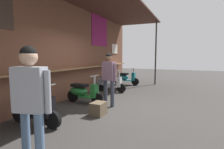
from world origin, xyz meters
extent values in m
plane|color=#383533|center=(0.00, 0.00, 0.00)|extent=(33.39, 33.39, 0.00)
cube|color=brown|center=(0.00, 2.02, 1.86)|extent=(11.92, 0.25, 3.72)
cube|color=brown|center=(0.00, 1.72, 1.13)|extent=(10.73, 0.36, 0.05)
cube|color=#841E56|center=(2.78, 1.89, 2.81)|extent=(1.55, 0.02, 1.48)
cube|color=beige|center=(4.63, 1.88, 2.00)|extent=(0.77, 0.03, 0.54)
cylinder|color=#332D28|center=(5.01, -0.43, 1.76)|extent=(0.08, 0.08, 3.53)
ellipsoid|color=black|center=(-2.11, 1.25, 0.40)|extent=(0.39, 0.71, 0.30)
cube|color=black|center=(-2.10, 1.20, 0.60)|extent=(0.31, 0.56, 0.10)
cube|color=black|center=(-2.10, 0.90, 0.25)|extent=(0.39, 0.51, 0.04)
cube|color=black|center=(-2.09, 0.60, 0.47)|extent=(0.28, 0.17, 0.44)
cylinder|color=#B7B7BC|center=(-2.09, 0.60, 0.60)|extent=(0.07, 0.07, 0.70)
cylinder|color=#B7B7BC|center=(-2.09, 0.60, 0.95)|extent=(0.46, 0.04, 0.04)
cylinder|color=black|center=(-2.09, 0.50, 0.20)|extent=(0.11, 0.40, 0.40)
cylinder|color=black|center=(-2.11, 1.50, 0.20)|extent=(0.11, 0.40, 0.40)
ellipsoid|color=#237533|center=(-0.01, 1.25, 0.40)|extent=(0.42, 0.72, 0.30)
cube|color=black|center=(-0.02, 1.20, 0.60)|extent=(0.33, 0.57, 0.10)
cube|color=#237533|center=(-0.03, 0.90, 0.25)|extent=(0.41, 0.52, 0.04)
cube|color=#237533|center=(-0.05, 0.60, 0.47)|extent=(0.29, 0.17, 0.44)
cylinder|color=#B7B7BC|center=(-0.05, 0.60, 0.60)|extent=(0.07, 0.07, 0.70)
cylinder|color=#B7B7BC|center=(-0.05, 0.60, 0.95)|extent=(0.46, 0.06, 0.04)
cylinder|color=black|center=(-0.05, 0.50, 0.20)|extent=(0.12, 0.40, 0.40)
cylinder|color=black|center=(0.00, 1.50, 0.20)|extent=(0.12, 0.40, 0.40)
ellipsoid|color=#B2B5BA|center=(2.11, 1.25, 0.40)|extent=(0.39, 0.70, 0.30)
cube|color=black|center=(2.11, 1.20, 0.60)|extent=(0.31, 0.55, 0.10)
cube|color=#B2B5BA|center=(2.11, 0.90, 0.25)|extent=(0.39, 0.50, 0.04)
cube|color=#B2B5BA|center=(2.12, 0.60, 0.47)|extent=(0.28, 0.16, 0.44)
cylinder|color=#B7B7BC|center=(2.12, 0.60, 0.60)|extent=(0.07, 0.07, 0.70)
cylinder|color=#B7B7BC|center=(2.12, 0.60, 0.95)|extent=(0.46, 0.04, 0.04)
cylinder|color=black|center=(2.12, 0.50, 0.20)|extent=(0.10, 0.40, 0.40)
cylinder|color=black|center=(2.11, 1.50, 0.20)|extent=(0.10, 0.40, 0.40)
ellipsoid|color=#197075|center=(4.25, 1.25, 0.40)|extent=(0.38, 0.70, 0.30)
cube|color=black|center=(4.25, 1.20, 0.60)|extent=(0.30, 0.55, 0.10)
cube|color=#197075|center=(4.25, 0.90, 0.25)|extent=(0.38, 0.50, 0.04)
cube|color=#197075|center=(4.25, 0.60, 0.47)|extent=(0.28, 0.16, 0.44)
cylinder|color=#B7B7BC|center=(4.25, 0.60, 0.60)|extent=(0.07, 0.07, 0.70)
cylinder|color=#B7B7BC|center=(4.25, 0.60, 0.95)|extent=(0.46, 0.04, 0.04)
cylinder|color=black|center=(4.25, 0.50, 0.20)|extent=(0.10, 0.40, 0.40)
cylinder|color=black|center=(4.24, 1.50, 0.20)|extent=(0.10, 0.40, 0.40)
cylinder|color=#383D4C|center=(-0.02, -0.02, 0.41)|extent=(0.12, 0.12, 0.83)
cylinder|color=#383D4C|center=(0.09, 0.28, 0.41)|extent=(0.12, 0.12, 0.83)
cube|color=gray|center=(0.04, 0.13, 1.12)|extent=(0.29, 0.45, 0.58)
sphere|color=brown|center=(0.04, 0.13, 1.53)|extent=(0.22, 0.22, 0.22)
sphere|color=black|center=(0.04, 0.13, 1.57)|extent=(0.21, 0.21, 0.21)
cylinder|color=gray|center=(-0.02, -0.11, 1.09)|extent=(0.08, 0.08, 0.55)
cylinder|color=gray|center=(0.09, 0.37, 1.09)|extent=(0.08, 0.08, 0.55)
cube|color=#4C4C51|center=(0.09, 0.44, 0.77)|extent=(0.28, 0.16, 0.20)
cylinder|color=slate|center=(-3.29, -0.11, 0.42)|extent=(0.12, 0.12, 0.85)
cylinder|color=slate|center=(-3.38, -0.46, 0.42)|extent=(0.12, 0.12, 0.85)
cube|color=#999EA8|center=(-3.34, -0.29, 1.15)|extent=(0.29, 0.46, 0.60)
sphere|color=tan|center=(-3.34, -0.29, 1.58)|extent=(0.23, 0.23, 0.23)
sphere|color=black|center=(-3.34, -0.29, 1.62)|extent=(0.21, 0.21, 0.21)
cylinder|color=#999EA8|center=(-3.39, -0.04, 1.13)|extent=(0.08, 0.08, 0.57)
cylinder|color=#999EA8|center=(-3.28, -0.53, 1.13)|extent=(0.08, 0.08, 0.57)
cube|color=brown|center=(-0.89, 0.01, 0.18)|extent=(0.42, 0.34, 0.35)
camera|label=1|loc=(-5.01, -2.21, 1.59)|focal=28.51mm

